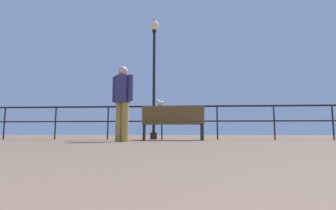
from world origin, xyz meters
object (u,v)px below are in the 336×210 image
Objects in this scene: bench_near_left at (173,121)px; seagull_on_rail at (160,103)px; lamppost_center at (154,62)px; person_by_bench at (122,98)px.

seagull_on_rail reaches higher than bench_near_left.
bench_near_left is 0.42× the size of lamppost_center.
lamppost_center reaches higher than person_by_bench.
lamppost_center is 11.55× the size of seagull_on_rail.
person_by_bench is at bearing -108.45° from seagull_on_rail.
bench_near_left is 2.51m from lamppost_center.
person_by_bench reaches higher than seagull_on_rail.
lamppost_center is at bearing 118.52° from bench_near_left.
lamppost_center is 2.89m from person_by_bench.
bench_near_left is 1.22m from seagull_on_rail.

